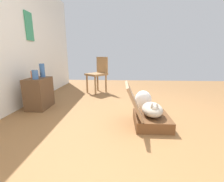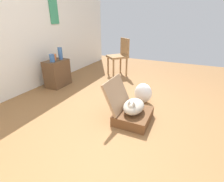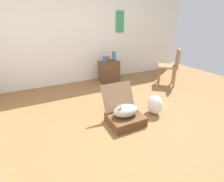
{
  "view_description": "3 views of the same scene",
  "coord_description": "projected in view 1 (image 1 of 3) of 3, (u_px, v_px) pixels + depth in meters",
  "views": [
    {
      "loc": [
        -2.1,
        0.35,
        0.97
      ],
      "look_at": [
        0.05,
        0.47,
        0.46
      ],
      "focal_mm": 24.24,
      "sensor_mm": 36.0,
      "label": 1
    },
    {
      "loc": [
        -2.1,
        -0.69,
        1.37
      ],
      "look_at": [
        0.06,
        0.31,
        0.33
      ],
      "focal_mm": 26.76,
      "sensor_mm": 36.0,
      "label": 2
    },
    {
      "loc": [
        -1.29,
        -2.0,
        1.55
      ],
      "look_at": [
        -0.15,
        0.28,
        0.44
      ],
      "focal_mm": 25.9,
      "sensor_mm": 36.0,
      "label": 3
    }
  ],
  "objects": [
    {
      "name": "ground_plane",
      "position": [
        143.0,
        122.0,
        2.24
      ],
      "size": [
        7.68,
        7.68,
        0.0
      ],
      "primitive_type": "plane",
      "color": "olive",
      "rests_on": "ground"
    },
    {
      "name": "vase_tall",
      "position": [
        35.0,
        75.0,
        2.59
      ],
      "size": [
        0.1,
        0.1,
        0.16
      ],
      "primitive_type": "cylinder",
      "color": "#38609E",
      "rests_on": "side_table"
    },
    {
      "name": "suitcase_lid",
      "position": [
        134.0,
        100.0,
        2.07
      ],
      "size": [
        0.55,
        0.23,
        0.45
      ],
      "primitive_type": "cube",
      "rotation": [
        1.14,
        0.0,
        0.0
      ],
      "color": "#9B7756",
      "rests_on": "suitcase_base"
    },
    {
      "name": "suitcase_base",
      "position": [
        151.0,
        120.0,
        2.13
      ],
      "size": [
        0.55,
        0.48,
        0.15
      ],
      "primitive_type": "cube",
      "color": "brown",
      "rests_on": "ground"
    },
    {
      "name": "cat",
      "position": [
        152.0,
        109.0,
        2.08
      ],
      "size": [
        0.49,
        0.28,
        0.22
      ],
      "color": "#B2A899",
      "rests_on": "suitcase_base"
    },
    {
      "name": "chair",
      "position": [
        98.0,
        73.0,
        3.96
      ],
      "size": [
        0.62,
        0.61,
        0.93
      ],
      "rotation": [
        0.0,
        0.0,
        -2.27
      ],
      "color": "olive",
      "rests_on": "ground"
    },
    {
      "name": "vase_short",
      "position": [
        42.0,
        70.0,
        2.83
      ],
      "size": [
        0.09,
        0.09,
        0.25
      ],
      "primitive_type": "cylinder",
      "color": "#38609E",
      "rests_on": "side_table"
    },
    {
      "name": "plastic_bag_white",
      "position": [
        143.0,
        100.0,
        2.71
      ],
      "size": [
        0.24,
        0.3,
        0.36
      ],
      "primitive_type": "ellipsoid",
      "color": "white",
      "rests_on": "ground"
    },
    {
      "name": "vase_round",
      "position": [
        35.0,
        75.0,
        2.73
      ],
      "size": [
        0.13,
        0.13,
        0.13
      ],
      "primitive_type": "cylinder",
      "color": "#CC6B38",
      "rests_on": "side_table"
    },
    {
      "name": "side_table",
      "position": [
        39.0,
        93.0,
        2.8
      ],
      "size": [
        0.51,
        0.33,
        0.56
      ],
      "primitive_type": "cube",
      "color": "brown",
      "rests_on": "ground"
    }
  ]
}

